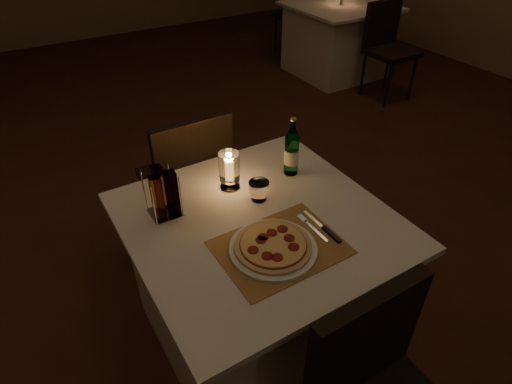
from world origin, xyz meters
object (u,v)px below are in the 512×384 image
main_table (258,281)px  tumbler (259,191)px  water_bottle (292,152)px  hurricane_candle (229,168)px  chair_far (189,173)px  neighbor_table_right (337,40)px  plate (273,249)px  pizza (273,245)px

main_table → tumbler: tumbler is taller
water_bottle → hurricane_candle: 0.29m
water_bottle → main_table: bearing=-145.6°
chair_far → tumbler: size_ratio=10.47×
tumbler → water_bottle: bearing=22.4°
tumbler → neighbor_table_right: 3.52m
main_table → plate: size_ratio=3.12×
main_table → tumbler: bearing=57.9°
pizza → water_bottle: (0.35, 0.38, 0.08)m
pizza → neighbor_table_right: (2.64, 2.71, -0.39)m
chair_far → neighbor_table_right: size_ratio=0.90×
plate → main_table: bearing=74.5°
water_bottle → neighbor_table_right: size_ratio=0.28×
tumbler → water_bottle: water_bottle is taller
plate → tumbler: 0.31m
neighbor_table_right → hurricane_candle: bearing=-138.5°
plate → tumbler: bearing=67.7°
pizza → neighbor_table_right: size_ratio=0.28×
chair_far → hurricane_candle: 0.55m
pizza → hurricane_candle: 0.44m
chair_far → hurricane_candle: size_ratio=5.25×
chair_far → neighbor_table_right: 3.17m
plate → pizza: size_ratio=1.14×
chair_far → water_bottle: (0.30, -0.51, 0.30)m
main_table → pizza: pizza is taller
pizza → water_bottle: bearing=47.9°
plate → hurricane_candle: size_ratio=1.87×
tumbler → neighbor_table_right: bearing=43.9°
neighbor_table_right → main_table: bearing=-135.6°
chair_far → pizza: bearing=-93.2°
main_table → neighbor_table_right: size_ratio=1.00×
chair_far → plate: (-0.05, -0.89, 0.20)m
tumbler → hurricane_candle: hurricane_candle is taller
plate → hurricane_candle: 0.44m
pizza → hurricane_candle: (0.06, 0.43, 0.07)m
neighbor_table_right → chair_far: bearing=-144.9°
tumbler → plate: bearing=-112.3°
hurricane_candle → plate: bearing=-97.5°
hurricane_candle → chair_far: bearing=90.8°
neighbor_table_right → tumbler: bearing=-136.1°
pizza → neighbor_table_right: 3.80m
chair_far → water_bottle: bearing=-59.8°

